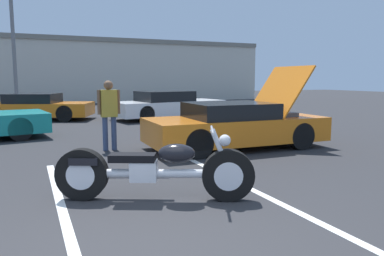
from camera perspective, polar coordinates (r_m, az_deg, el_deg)
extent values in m
plane|color=#2D2D30|center=(3.74, -7.77, -18.80)|extent=(80.00, 80.00, 0.00)
cube|color=white|center=(4.99, -19.05, -12.19)|extent=(0.12, 5.58, 0.01)
cube|color=white|center=(5.82, 8.63, -9.01)|extent=(0.12, 5.58, 0.01)
cube|color=beige|center=(27.78, -22.16, 8.13)|extent=(32.00, 4.00, 4.40)
cube|color=slate|center=(27.90, -22.37, 12.34)|extent=(32.00, 4.20, 0.30)
cylinder|color=slate|center=(21.00, -25.55, 11.37)|extent=(0.18, 0.18, 6.63)
cylinder|color=black|center=(5.13, 5.53, -7.16)|extent=(0.71, 0.45, 0.71)
cylinder|color=black|center=(5.36, -16.41, -6.79)|extent=(0.71, 0.45, 0.71)
cylinder|color=silver|center=(5.13, 5.53, -7.16)|extent=(0.43, 0.32, 0.39)
cylinder|color=silver|center=(5.36, -16.41, -6.79)|extent=(0.43, 0.32, 0.39)
cylinder|color=silver|center=(5.15, -5.69, -6.91)|extent=(1.59, 0.83, 0.12)
cube|color=silver|center=(5.16, -7.36, -6.45)|extent=(0.43, 0.37, 0.28)
ellipsoid|color=black|center=(5.06, -2.36, -3.88)|extent=(0.57, 0.47, 0.26)
cube|color=black|center=(5.14, -9.05, -4.47)|extent=(0.67, 0.50, 0.10)
cube|color=black|center=(5.30, -15.98, -4.76)|extent=(0.45, 0.36, 0.10)
cylinder|color=silver|center=(5.05, 4.45, -3.61)|extent=(0.31, 0.19, 0.63)
cylinder|color=silver|center=(5.00, 3.11, -0.31)|extent=(0.33, 0.65, 0.04)
sphere|color=silver|center=(5.03, 5.03, -1.89)|extent=(0.16, 0.16, 0.16)
cylinder|color=silver|center=(5.34, -10.37, -7.13)|extent=(1.21, 0.63, 0.09)
cube|color=orange|center=(8.97, 6.69, -0.17)|extent=(4.27, 1.81, 0.56)
cube|color=black|center=(8.84, 5.78, 2.71)|extent=(1.94, 1.59, 0.35)
cylinder|color=black|center=(9.11, 16.24, -1.19)|extent=(0.64, 0.23, 0.64)
cylinder|color=black|center=(10.31, 11.00, -0.03)|extent=(0.64, 0.23, 0.64)
cylinder|color=black|center=(7.75, 0.93, -2.38)|extent=(0.64, 0.23, 0.64)
cylinder|color=black|center=(9.13, -2.85, -0.87)|extent=(0.64, 0.23, 0.64)
cube|color=orange|center=(9.55, 13.14, 5.49)|extent=(0.91, 1.61, 1.24)
cube|color=#4C4C51|center=(9.57, 12.81, 1.62)|extent=(0.62, 0.96, 0.28)
cube|color=white|center=(15.58, -3.57, 3.13)|extent=(4.86, 2.53, 0.56)
cube|color=black|center=(15.46, -4.18, 4.88)|extent=(2.32, 1.92, 0.41)
cylinder|color=black|center=(15.72, 2.38, 2.68)|extent=(0.67, 0.33, 0.64)
cylinder|color=black|center=(17.00, -0.69, 3.06)|extent=(0.67, 0.33, 0.64)
cylinder|color=black|center=(14.24, -7.01, 2.12)|extent=(0.67, 0.33, 0.64)
cylinder|color=black|center=(15.64, -9.56, 2.56)|extent=(0.67, 0.33, 0.64)
cube|color=orange|center=(16.25, -22.40, 2.68)|extent=(4.51, 3.18, 0.51)
cube|color=black|center=(16.28, -23.03, 4.22)|extent=(2.33, 2.17, 0.37)
cylinder|color=black|center=(15.12, -18.81, 2.09)|extent=(0.68, 0.44, 0.64)
cylinder|color=black|center=(16.60, -17.28, 2.61)|extent=(0.68, 0.44, 0.64)
cylinder|color=black|center=(17.45, -25.48, 2.44)|extent=(0.68, 0.44, 0.64)
cylinder|color=black|center=(10.95, -24.73, -0.16)|extent=(0.66, 0.31, 0.63)
cylinder|color=black|center=(12.60, -25.73, 0.71)|extent=(0.66, 0.31, 0.63)
cylinder|color=#38476B|center=(8.84, -13.07, -0.87)|extent=(0.12, 0.12, 0.78)
cylinder|color=#38476B|center=(8.88, -11.81, -0.79)|extent=(0.12, 0.12, 0.78)
cube|color=#B29933|center=(8.79, -12.57, 3.68)|extent=(0.36, 0.20, 0.62)
cylinder|color=brown|center=(8.75, -13.99, 3.83)|extent=(0.08, 0.08, 0.56)
cylinder|color=brown|center=(8.83, -11.17, 3.94)|extent=(0.08, 0.08, 0.56)
sphere|color=brown|center=(8.77, -12.65, 6.39)|extent=(0.21, 0.21, 0.21)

